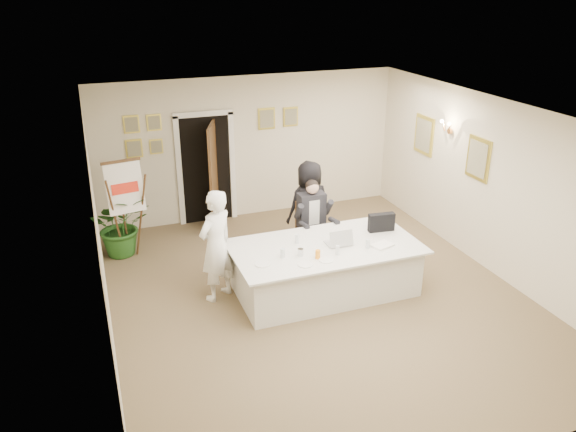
{
  "coord_description": "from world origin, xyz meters",
  "views": [
    {
      "loc": [
        -2.96,
        -6.79,
        4.45
      ],
      "look_at": [
        -0.26,
        0.6,
        1.12
      ],
      "focal_mm": 35.0,
      "sensor_mm": 36.0,
      "label": 1
    }
  ],
  "objects_px": {
    "potted_palm": "(121,225)",
    "laptop_bag": "(381,222)",
    "conference_table": "(325,268)",
    "seated_man": "(312,220)",
    "standing_woman": "(309,206)",
    "steel_jug": "(301,252)",
    "oj_glass": "(318,254)",
    "laptop": "(338,235)",
    "flip_chart": "(127,214)",
    "paper_stack": "(382,245)",
    "standing_man": "(216,246)"
  },
  "relations": [
    {
      "from": "paper_stack",
      "to": "steel_jug",
      "type": "bearing_deg",
      "value": 174.22
    },
    {
      "from": "laptop",
      "to": "laptop_bag",
      "type": "bearing_deg",
      "value": 14.94
    },
    {
      "from": "standing_woman",
      "to": "oj_glass",
      "type": "bearing_deg",
      "value": 66.64
    },
    {
      "from": "conference_table",
      "to": "laptop",
      "type": "relative_size",
      "value": 7.53
    },
    {
      "from": "oj_glass",
      "to": "paper_stack",
      "type": "bearing_deg",
      "value": 1.96
    },
    {
      "from": "potted_palm",
      "to": "seated_man",
      "type": "bearing_deg",
      "value": -23.12
    },
    {
      "from": "laptop_bag",
      "to": "steel_jug",
      "type": "bearing_deg",
      "value": -159.94
    },
    {
      "from": "laptop",
      "to": "steel_jug",
      "type": "distance_m",
      "value": 0.7
    },
    {
      "from": "standing_woman",
      "to": "paper_stack",
      "type": "distance_m",
      "value": 1.84
    },
    {
      "from": "potted_palm",
      "to": "laptop",
      "type": "bearing_deg",
      "value": -38.56
    },
    {
      "from": "flip_chart",
      "to": "steel_jug",
      "type": "xyz_separation_m",
      "value": [
        2.22,
        -2.39,
        0.03
      ]
    },
    {
      "from": "conference_table",
      "to": "steel_jug",
      "type": "relative_size",
      "value": 25.64
    },
    {
      "from": "standing_man",
      "to": "oj_glass",
      "type": "height_order",
      "value": "standing_man"
    },
    {
      "from": "laptop_bag",
      "to": "paper_stack",
      "type": "height_order",
      "value": "laptop_bag"
    },
    {
      "from": "standing_man",
      "to": "oj_glass",
      "type": "relative_size",
      "value": 13.22
    },
    {
      "from": "laptop_bag",
      "to": "paper_stack",
      "type": "bearing_deg",
      "value": -110.2
    },
    {
      "from": "steel_jug",
      "to": "laptop",
      "type": "bearing_deg",
      "value": 15.28
    },
    {
      "from": "oj_glass",
      "to": "flip_chart",
      "type": "bearing_deg",
      "value": 133.44
    },
    {
      "from": "standing_man",
      "to": "laptop_bag",
      "type": "bearing_deg",
      "value": 142.72
    },
    {
      "from": "laptop",
      "to": "steel_jug",
      "type": "bearing_deg",
      "value": -162.62
    },
    {
      "from": "standing_woman",
      "to": "laptop_bag",
      "type": "relative_size",
      "value": 3.87
    },
    {
      "from": "standing_man",
      "to": "standing_woman",
      "type": "relative_size",
      "value": 1.07
    },
    {
      "from": "seated_man",
      "to": "oj_glass",
      "type": "xyz_separation_m",
      "value": [
        -0.51,
        -1.44,
        0.13
      ]
    },
    {
      "from": "laptop_bag",
      "to": "oj_glass",
      "type": "height_order",
      "value": "laptop_bag"
    },
    {
      "from": "seated_man",
      "to": "paper_stack",
      "type": "distance_m",
      "value": 1.51
    },
    {
      "from": "flip_chart",
      "to": "paper_stack",
      "type": "xyz_separation_m",
      "value": [
        3.48,
        -2.52,
        -0.01
      ]
    },
    {
      "from": "conference_table",
      "to": "paper_stack",
      "type": "bearing_deg",
      "value": -21.59
    },
    {
      "from": "seated_man",
      "to": "standing_woman",
      "type": "bearing_deg",
      "value": 73.13
    },
    {
      "from": "laptop_bag",
      "to": "paper_stack",
      "type": "xyz_separation_m",
      "value": [
        -0.25,
        -0.5,
        -0.13
      ]
    },
    {
      "from": "conference_table",
      "to": "laptop_bag",
      "type": "bearing_deg",
      "value": 10.33
    },
    {
      "from": "oj_glass",
      "to": "potted_palm",
      "type": "bearing_deg",
      "value": 132.69
    },
    {
      "from": "laptop_bag",
      "to": "oj_glass",
      "type": "distance_m",
      "value": 1.42
    },
    {
      "from": "standing_man",
      "to": "steel_jug",
      "type": "relative_size",
      "value": 15.62
    },
    {
      "from": "flip_chart",
      "to": "laptop",
      "type": "bearing_deg",
      "value": -37.34
    },
    {
      "from": "seated_man",
      "to": "paper_stack",
      "type": "height_order",
      "value": "seated_man"
    },
    {
      "from": "flip_chart",
      "to": "laptop_bag",
      "type": "xyz_separation_m",
      "value": [
        3.73,
        -2.01,
        0.12
      ]
    },
    {
      "from": "conference_table",
      "to": "potted_palm",
      "type": "distance_m",
      "value": 3.68
    },
    {
      "from": "seated_man",
      "to": "standing_man",
      "type": "relative_size",
      "value": 0.83
    },
    {
      "from": "standing_man",
      "to": "laptop",
      "type": "xyz_separation_m",
      "value": [
        1.78,
        -0.39,
        0.06
      ]
    },
    {
      "from": "flip_chart",
      "to": "potted_palm",
      "type": "relative_size",
      "value": 1.59
    },
    {
      "from": "standing_woman",
      "to": "laptop_bag",
      "type": "xyz_separation_m",
      "value": [
        0.7,
        -1.28,
        0.11
      ]
    },
    {
      "from": "conference_table",
      "to": "potted_palm",
      "type": "relative_size",
      "value": 2.59
    },
    {
      "from": "seated_man",
      "to": "oj_glass",
      "type": "distance_m",
      "value": 1.53
    },
    {
      "from": "laptop_bag",
      "to": "steel_jug",
      "type": "height_order",
      "value": "laptop_bag"
    },
    {
      "from": "seated_man",
      "to": "standing_woman",
      "type": "relative_size",
      "value": 0.89
    },
    {
      "from": "standing_man",
      "to": "flip_chart",
      "type": "bearing_deg",
      "value": -91.5
    },
    {
      "from": "flip_chart",
      "to": "potted_palm",
      "type": "height_order",
      "value": "flip_chart"
    },
    {
      "from": "potted_palm",
      "to": "laptop_bag",
      "type": "relative_size",
      "value": 2.61
    },
    {
      "from": "seated_man",
      "to": "potted_palm",
      "type": "distance_m",
      "value": 3.31
    },
    {
      "from": "potted_palm",
      "to": "laptop_bag",
      "type": "height_order",
      "value": "potted_palm"
    }
  ]
}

